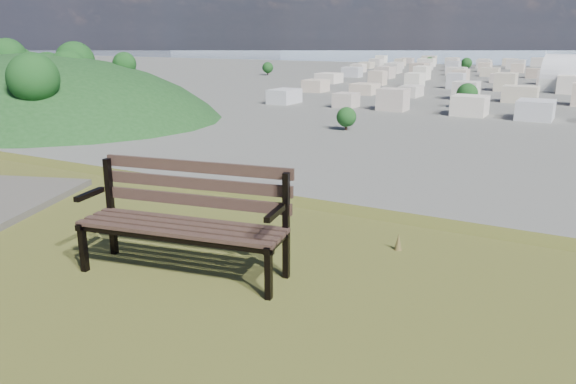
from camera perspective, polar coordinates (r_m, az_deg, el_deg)
The scene contains 4 objects.
park_bench at distance 5.21m, azimuth -10.27°, elevation -2.09°, with size 1.99×0.95×1.00m.
green_wooded_hill at distance 217.46m, azimuth -24.73°, elevation 7.13°, with size 163.72×130.97×81.86m.
city_trees at distance 323.28m, azimuth 23.73°, elevation 10.44°, with size 406.52×387.20×9.98m.
far_hills at distance 1406.50m, azimuth 27.00°, elevation 13.98°, with size 2050.00×340.00×60.00m.
Camera 1 is at (4.00, -2.07, 27.13)m, focal length 35.00 mm.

